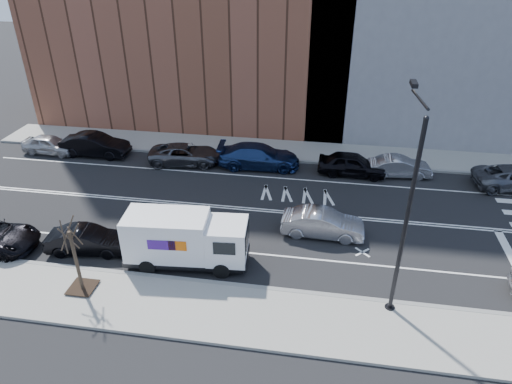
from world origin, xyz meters
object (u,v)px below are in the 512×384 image
(far_parked_a, at_px, (50,145))
(fedex_van, at_px, (185,239))
(driving_sedan, at_px, (323,223))
(far_parked_b, at_px, (95,145))

(far_parked_a, bearing_deg, fedex_van, -125.82)
(far_parked_a, distance_m, driving_sedan, 22.04)
(fedex_van, relative_size, far_parked_a, 1.50)
(fedex_van, relative_size, far_parked_b, 1.24)
(fedex_van, bearing_deg, far_parked_b, 127.90)
(driving_sedan, bearing_deg, fedex_van, 120.13)
(far_parked_a, height_order, far_parked_b, far_parked_b)
(far_parked_b, relative_size, driving_sedan, 1.12)
(far_parked_a, distance_m, far_parked_b, 3.57)
(far_parked_b, bearing_deg, driving_sedan, -114.32)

